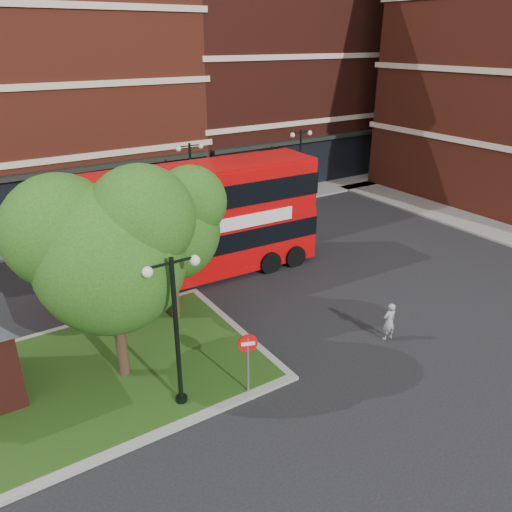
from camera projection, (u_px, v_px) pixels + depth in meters
ground at (322, 352)px, 18.10m from camera, size 120.00×120.00×0.00m
pavement_far at (150, 222)px, 30.76m from camera, size 44.00×3.00×0.12m
terrace_far_right at (270, 71)px, 40.32m from camera, size 18.00×12.00×16.00m
traffic_island at (76, 382)px, 16.40m from camera, size 12.60×7.60×0.15m
tree_island_west at (105, 245)px, 14.87m from camera, size 5.40×4.71×7.21m
tree_island_east at (166, 221)px, 18.51m from camera, size 4.46×3.90×6.29m
lamp_island at (176, 326)px, 14.38m from camera, size 1.72×0.36×5.00m
lamp_far_left at (191, 181)px, 29.11m from camera, size 1.72×0.36×5.00m
lamp_far_right at (300, 163)px, 33.09m from camera, size 1.72×0.36×5.00m
bus at (191, 216)px, 22.57m from camera, size 12.26×3.24×4.64m
woman at (389, 321)px, 18.61m from camera, size 0.58×0.40×1.51m
car_silver at (39, 237)px, 26.93m from camera, size 3.77×1.83×1.24m
car_white at (250, 204)px, 31.99m from camera, size 4.33×1.53×1.43m
no_entry_sign at (248, 352)px, 15.34m from camera, size 0.59×0.26×2.23m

